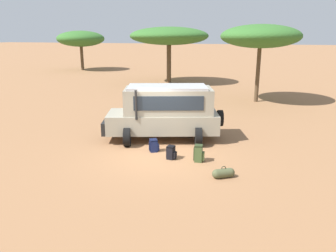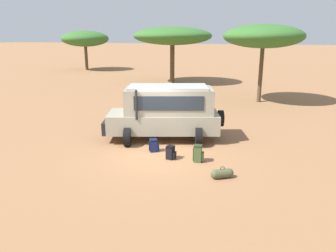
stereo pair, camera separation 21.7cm
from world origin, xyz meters
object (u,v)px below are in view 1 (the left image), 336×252
object	(u,v)px
acacia_tree_left_mid	(169,36)
backpack_near_rear_wheel	(154,145)
backpack_cluster_center	(199,153)
backpack_beside_front_wheel	(171,153)
acacia_tree_far_left	(81,39)
acacia_tree_centre_back	(260,36)
safari_vehicle	(165,111)
duffel_bag_low_black_case	(223,173)

from	to	relation	value
acacia_tree_left_mid	backpack_near_rear_wheel	bearing A→B (deg)	-73.35
backpack_cluster_center	backpack_near_rear_wheel	distance (m)	2.06
backpack_near_rear_wheel	backpack_beside_front_wheel	bearing A→B (deg)	-31.68
backpack_near_rear_wheel	acacia_tree_far_left	xyz separation A→B (m)	(-20.52, 26.77, 3.83)
acacia_tree_centre_back	acacia_tree_left_mid	bearing A→B (deg)	141.67
safari_vehicle	backpack_beside_front_wheel	world-z (taller)	safari_vehicle
backpack_cluster_center	duffel_bag_low_black_case	world-z (taller)	backpack_cluster_center
duffel_bag_low_black_case	acacia_tree_far_left	world-z (taller)	acacia_tree_far_left
backpack_cluster_center	acacia_tree_left_mid	size ratio (longest dim) A/B	0.09
safari_vehicle	acacia_tree_far_left	world-z (taller)	acacia_tree_far_left
backpack_cluster_center	acacia_tree_far_left	size ratio (longest dim) A/B	0.10
backpack_cluster_center	backpack_beside_front_wheel	bearing A→B (deg)	-175.98
backpack_cluster_center	acacia_tree_left_mid	distance (m)	21.42
safari_vehicle	acacia_tree_far_left	bearing A→B (deg)	129.18
backpack_near_rear_wheel	safari_vehicle	bearing A→B (deg)	93.36
backpack_cluster_center	acacia_tree_far_left	bearing A→B (deg)	129.55
backpack_cluster_center	acacia_tree_left_mid	xyz separation A→B (m)	(-7.70, 19.56, 4.15)
backpack_near_rear_wheel	duffel_bag_low_black_case	size ratio (longest dim) A/B	0.71
safari_vehicle	acacia_tree_left_mid	size ratio (longest dim) A/B	0.71
backpack_near_rear_wheel	duffel_bag_low_black_case	distance (m)	3.52
acacia_tree_centre_back	backpack_cluster_center	bearing A→B (deg)	-95.48
acacia_tree_far_left	backpack_near_rear_wheel	bearing A→B (deg)	-52.53
backpack_beside_front_wheel	acacia_tree_far_left	xyz separation A→B (m)	(-21.45, 27.34, 3.83)
acacia_tree_left_mid	safari_vehicle	bearing A→B (deg)	-72.10
backpack_near_rear_wheel	acacia_tree_far_left	bearing A→B (deg)	127.47
duffel_bag_low_black_case	acacia_tree_left_mid	world-z (taller)	acacia_tree_left_mid
backpack_beside_front_wheel	acacia_tree_centre_back	distance (m)	13.48
safari_vehicle	acacia_tree_left_mid	bearing A→B (deg)	107.90
acacia_tree_left_mid	acacia_tree_centre_back	bearing A→B (deg)	-38.33
backpack_beside_front_wheel	backpack_cluster_center	world-z (taller)	backpack_cluster_center
backpack_near_rear_wheel	backpack_cluster_center	bearing A→B (deg)	-14.05
duffel_bag_low_black_case	acacia_tree_centre_back	xyz separation A→B (m)	(0.08, 13.67, 4.33)
backpack_beside_front_wheel	acacia_tree_left_mid	xyz separation A→B (m)	(-6.63, 19.63, 4.22)
acacia_tree_far_left	acacia_tree_centre_back	size ratio (longest dim) A/B	1.11
backpack_near_rear_wheel	acacia_tree_left_mid	distance (m)	20.34
safari_vehicle	duffel_bag_low_black_case	bearing A→B (deg)	-46.29
backpack_cluster_center	duffel_bag_low_black_case	distance (m)	1.61
backpack_beside_front_wheel	acacia_tree_left_mid	bearing A→B (deg)	108.66
backpack_cluster_center	acacia_tree_centre_back	world-z (taller)	acacia_tree_centre_back
backpack_cluster_center	duffel_bag_low_black_case	xyz separation A→B (m)	(1.12, -1.15, -0.16)
safari_vehicle	acacia_tree_left_mid	xyz separation A→B (m)	(-5.60, 17.34, 3.18)
backpack_beside_front_wheel	acacia_tree_far_left	world-z (taller)	acacia_tree_far_left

